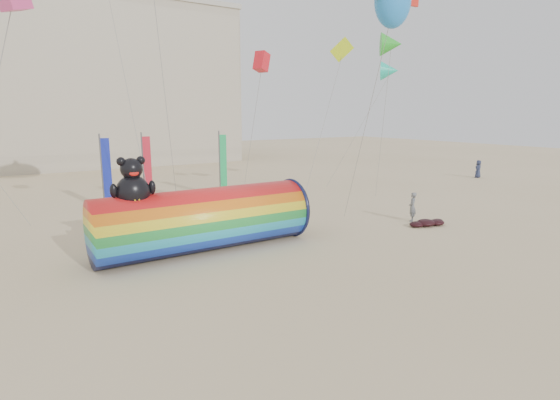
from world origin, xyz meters
TOP-DOWN VIEW (x-y plane):
  - ground at (0.00, 0.00)m, footprint 160.00×160.00m
  - windsock_assembly at (-2.70, 3.23)m, footprint 10.33×3.15m
  - kite_handler at (10.20, 1.67)m, footprint 0.78×0.75m
  - fabric_bundle at (10.18, 0.47)m, footprint 2.62×1.35m
  - festival_banners at (-0.91, 15.17)m, footprint 9.31×0.74m

SIDE VIEW (x-z plane):
  - ground at x=0.00m, z-range 0.00..0.00m
  - fabric_bundle at x=10.18m, z-range -0.03..0.37m
  - kite_handler at x=10.20m, z-range 0.00..1.80m
  - windsock_assembly at x=-2.70m, z-range -0.80..3.96m
  - festival_banners at x=-0.91m, z-range 0.04..5.24m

